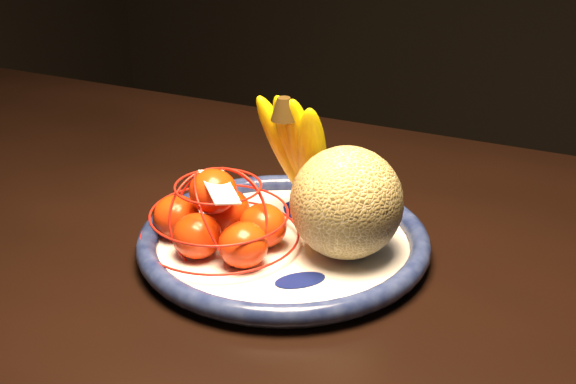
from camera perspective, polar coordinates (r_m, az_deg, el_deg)
The scene contains 6 objects.
dining_table at distance 0.99m, azimuth -12.63°, elevation -7.46°, with size 1.67×1.07×0.81m.
fruit_bowl at distance 0.88m, azimuth -0.32°, elevation -3.61°, with size 0.32×0.32×0.03m.
cantaloupe at distance 0.84m, azimuth 4.18°, elevation -0.76°, with size 0.12×0.12×0.12m, color olive.
banana_bunch at distance 0.91m, azimuth 0.91°, elevation 3.08°, with size 0.11×0.11×0.17m.
mandarin_bag at distance 0.87m, azimuth -4.88°, elevation -2.02°, with size 0.22×0.22×0.11m.
price_tag at distance 0.83m, azimuth -4.91°, elevation 0.36°, with size 0.07×0.03×0.00m, color white.
Camera 1 is at (0.48, -0.71, 1.24)m, focal length 50.00 mm.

